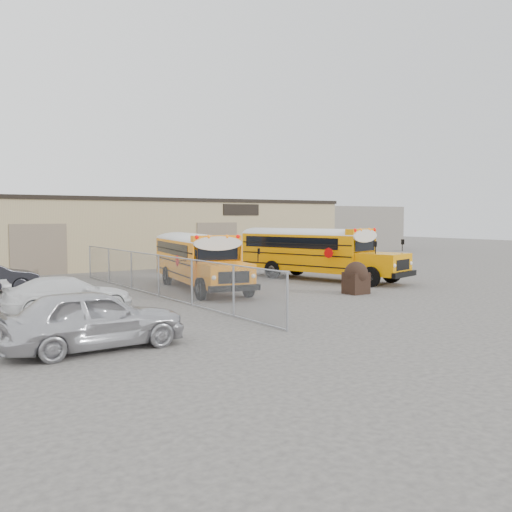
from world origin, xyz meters
TOP-DOWN VIEW (x-y plane):
  - ground at (0.00, 0.00)m, footprint 120.00×120.00m
  - warehouse at (-0.00, 19.99)m, footprint 30.20×10.20m
  - chainlink_fence at (-6.00, 3.00)m, footprint 0.07×18.07m
  - distant_building_right at (24.00, 24.00)m, footprint 10.00×8.00m
  - school_bus_left at (-2.11, 9.94)m, footprint 3.96×9.29m
  - school_bus_right at (2.32, 10.07)m, footprint 4.87×9.96m
  - tarp_bundle at (1.60, -1.13)m, footprint 1.05×1.05m
  - car_silver at (-11.52, -4.97)m, footprint 4.71×1.94m
  - car_white at (-10.40, 1.00)m, footprint 4.65×2.26m

SIDE VIEW (x-z plane):
  - ground at x=0.00m, z-range 0.00..0.00m
  - car_white at x=-10.40m, z-range 0.00..1.30m
  - tarp_bundle at x=1.60m, z-range 0.02..1.45m
  - car_silver at x=-11.52m, z-range 0.00..1.60m
  - chainlink_fence at x=-6.00m, z-range 0.00..1.80m
  - school_bus_left at x=-2.11m, z-range 0.21..2.85m
  - school_bus_right at x=2.32m, z-range 0.22..3.06m
  - distant_building_right at x=24.00m, z-range 0.00..4.40m
  - warehouse at x=0.00m, z-range 0.04..4.71m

